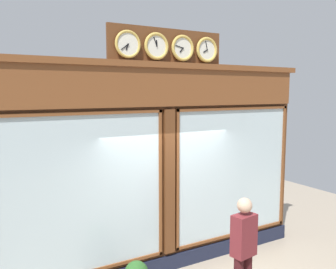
% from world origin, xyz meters
% --- Properties ---
extents(shop_facade, '(6.01, 0.42, 4.26)m').
position_xyz_m(shop_facade, '(-0.00, -0.12, 1.89)').
color(shop_facade, '#5B3319').
rests_on(shop_facade, ground_plane).
extents(pedestrian, '(0.39, 0.27, 1.69)m').
position_xyz_m(pedestrian, '(-0.39, 1.54, 0.93)').
color(pedestrian, '#3A1316').
rests_on(pedestrian, ground_plane).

